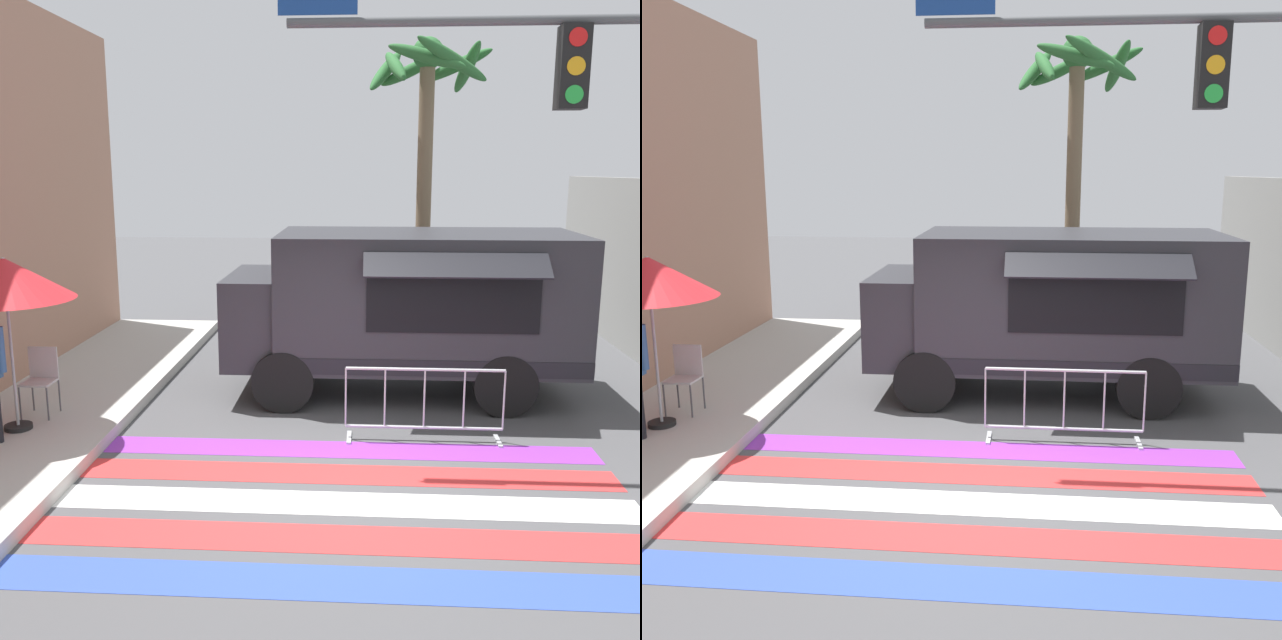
% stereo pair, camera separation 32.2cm
% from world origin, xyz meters
% --- Properties ---
extents(ground_plane, '(60.00, 60.00, 0.00)m').
position_xyz_m(ground_plane, '(0.00, 0.00, 0.00)').
color(ground_plane, '#4C4C4F').
extents(crosswalk_painted, '(6.40, 3.60, 0.01)m').
position_xyz_m(crosswalk_painted, '(0.00, -0.59, 0.00)').
color(crosswalk_painted, '#334FB2').
rests_on(crosswalk_painted, ground_plane).
extents(food_truck, '(5.44, 2.78, 2.59)m').
position_xyz_m(food_truck, '(0.78, 3.44, 1.48)').
color(food_truck, '#2D2D33').
rests_on(food_truck, ground_plane).
extents(traffic_signal_pole, '(5.11, 0.29, 5.59)m').
position_xyz_m(traffic_signal_pole, '(3.15, 0.82, 3.86)').
color(traffic_signal_pole, '#515456').
rests_on(traffic_signal_pole, ground_plane).
extents(patio_umbrella, '(1.73, 1.73, 2.29)m').
position_xyz_m(patio_umbrella, '(-4.35, 0.96, 2.18)').
color(patio_umbrella, black).
rests_on(patio_umbrella, sidewalk_left).
extents(folding_chair, '(0.41, 0.41, 0.94)m').
position_xyz_m(folding_chair, '(-4.28, 1.60, 0.74)').
color(folding_chair, '#4C4C51').
rests_on(folding_chair, sidewalk_left).
extents(barricade_front, '(2.10, 0.44, 1.00)m').
position_xyz_m(barricade_front, '(1.03, 1.33, 0.50)').
color(barricade_front, '#B7BABF').
rests_on(barricade_front, ground_plane).
extents(palm_tree, '(2.53, 2.54, 6.01)m').
position_xyz_m(palm_tree, '(1.38, 6.64, 4.54)').
color(palm_tree, '#7A664C').
rests_on(palm_tree, ground_plane).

